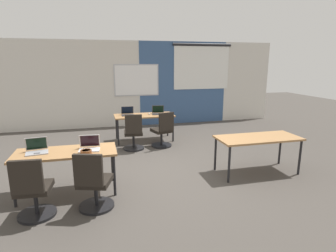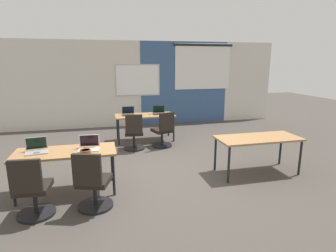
# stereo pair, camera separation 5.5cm
# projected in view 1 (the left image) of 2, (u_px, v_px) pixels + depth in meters

# --- Properties ---
(ground_plane) EXTENTS (24.00, 24.00, 0.00)m
(ground_plane) POSITION_uv_depth(u_px,v_px,m) (163.00, 169.00, 5.61)
(ground_plane) COLOR #47423D
(back_wall_assembly) EXTENTS (10.00, 0.27, 2.80)m
(back_wall_assembly) POSITION_uv_depth(u_px,v_px,m) (136.00, 84.00, 9.27)
(back_wall_assembly) COLOR silver
(back_wall_assembly) RESTS_ON ground
(desk_near_left) EXTENTS (1.60, 0.70, 0.72)m
(desk_near_left) POSITION_uv_depth(u_px,v_px,m) (66.00, 155.00, 4.48)
(desk_near_left) COLOR #A37547
(desk_near_left) RESTS_ON ground
(desk_near_right) EXTENTS (1.60, 0.70, 0.72)m
(desk_near_right) POSITION_uv_depth(u_px,v_px,m) (258.00, 140.00, 5.32)
(desk_near_right) COLOR #A37547
(desk_near_right) RESTS_ON ground
(desk_far_center) EXTENTS (1.60, 0.70, 0.72)m
(desk_far_center) POSITION_uv_depth(u_px,v_px,m) (144.00, 117.00, 7.54)
(desk_far_center) COLOR #A37547
(desk_far_center) RESTS_ON ground
(laptop_far_left) EXTENTS (0.34, 0.32, 0.23)m
(laptop_far_left) POSITION_uv_depth(u_px,v_px,m) (128.00, 113.00, 7.47)
(laptop_far_left) COLOR #333338
(laptop_far_left) RESTS_ON desk_far_center
(chair_far_left) EXTENTS (0.52, 0.55, 0.92)m
(chair_far_left) POSITION_uv_depth(u_px,v_px,m) (133.00, 135.00, 6.77)
(chair_far_left) COLOR black
(chair_far_left) RESTS_ON ground
(laptop_near_left_end) EXTENTS (0.37, 0.33, 0.23)m
(laptop_near_left_end) POSITION_uv_depth(u_px,v_px,m) (37.00, 149.00, 4.39)
(laptop_near_left_end) COLOR #9E9EA3
(laptop_near_left_end) RESTS_ON desk_near_left
(chair_near_left_end) EXTENTS (0.52, 0.55, 0.92)m
(chair_near_left_end) POSITION_uv_depth(u_px,v_px,m) (33.00, 193.00, 3.78)
(chair_near_left_end) COLOR black
(chair_near_left_end) RESTS_ON ground
(laptop_near_left_inner) EXTENTS (0.35, 0.31, 0.23)m
(laptop_near_left_inner) POSITION_uv_depth(u_px,v_px,m) (90.00, 147.00, 4.54)
(laptop_near_left_inner) COLOR silver
(laptop_near_left_inner) RESTS_ON desk_near_left
(chair_near_left_inner) EXTENTS (0.55, 0.60, 0.92)m
(chair_near_left_inner) POSITION_uv_depth(u_px,v_px,m) (94.00, 186.00, 4.00)
(chair_near_left_inner) COLOR black
(chair_near_left_inner) RESTS_ON ground
(laptop_far_right) EXTENTS (0.37, 0.34, 0.23)m
(laptop_far_right) POSITION_uv_depth(u_px,v_px,m) (158.00, 112.00, 7.64)
(laptop_far_right) COLOR #333338
(laptop_far_right) RESTS_ON desk_far_center
(mouse_far_right) EXTENTS (0.07, 0.11, 0.03)m
(mouse_far_right) POSITION_uv_depth(u_px,v_px,m) (149.00, 114.00, 7.59)
(mouse_far_right) COLOR #B2B2B7
(mouse_far_right) RESTS_ON desk_far_center
(chair_far_right) EXTENTS (0.55, 0.60, 0.92)m
(chair_far_right) POSITION_uv_depth(u_px,v_px,m) (163.00, 133.00, 7.01)
(chair_far_right) COLOR black
(chair_far_right) RESTS_ON ground
(snack_bowl) EXTENTS (0.18, 0.18, 0.06)m
(snack_bowl) POSITION_uv_depth(u_px,v_px,m) (86.00, 152.00, 4.34)
(snack_bowl) COLOR brown
(snack_bowl) RESTS_ON desk_near_left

